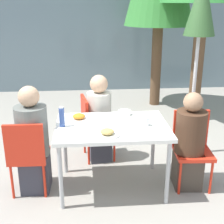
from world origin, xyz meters
TOP-DOWN VIEW (x-y plane):
  - ground_plane at (0.00, 0.00)m, footprint 24.00×24.00m
  - building_facade at (0.00, 4.22)m, footprint 10.00×0.20m
  - dining_table at (0.00, 0.00)m, footprint 1.20×0.84m
  - chair_left at (-0.90, -0.06)m, footprint 0.41×0.41m
  - person_left at (-0.85, 0.02)m, footprint 0.34×0.34m
  - chair_right at (0.90, 0.02)m, footprint 0.42×0.42m
  - person_right at (0.85, -0.05)m, footprint 0.33×0.33m
  - chair_far at (-0.20, 0.71)m, footprint 0.46×0.46m
  - person_far at (-0.11, 0.67)m, footprint 0.32×0.32m
  - closed_umbrella at (1.12, 0.72)m, footprint 0.38×0.38m
  - plate_0 at (-0.35, 0.19)m, footprint 0.25×0.25m
  - plate_1 at (-0.07, -0.26)m, footprint 0.24×0.24m
  - bottle at (-0.53, 0.01)m, footprint 0.06×0.06m
  - drinking_cup at (0.36, -0.03)m, footprint 0.07×0.07m
  - salad_bowl at (0.17, 0.31)m, footprint 0.15×0.15m

SIDE VIEW (x-z plane):
  - ground_plane at x=0.00m, z-range 0.00..0.00m
  - chair_left at x=-0.90m, z-range 0.07..0.92m
  - chair_right at x=0.90m, z-range 0.07..0.92m
  - chair_far at x=-0.20m, z-range 0.07..0.92m
  - person_right at x=0.85m, z-range -0.03..1.08m
  - person_far at x=-0.11m, z-range -0.02..1.13m
  - person_left at x=-0.85m, z-range -0.03..1.17m
  - dining_table at x=0.00m, z-range 0.31..1.06m
  - plate_1 at x=-0.07m, z-range 0.74..0.81m
  - salad_bowl at x=0.17m, z-range 0.75..0.80m
  - plate_0 at x=-0.35m, z-range 0.74..0.81m
  - drinking_cup at x=0.36m, z-range 0.75..0.84m
  - bottle at x=-0.53m, z-range 0.75..0.97m
  - building_facade at x=0.00m, z-range 0.00..3.00m
  - closed_umbrella at x=1.12m, z-range 0.67..3.02m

